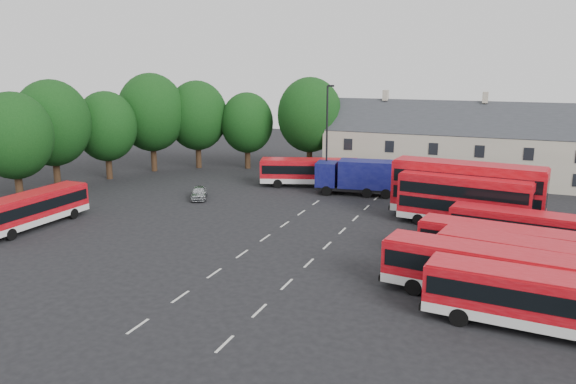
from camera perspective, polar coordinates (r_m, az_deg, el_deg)
name	(u,v)px	position (r m, az deg, el deg)	size (l,w,h in m)	color
ground	(254,246)	(41.59, -3.47, -5.46)	(140.00, 140.00, 0.00)	black
lane_markings	(295,242)	(42.41, 0.76, -5.06)	(5.15, 33.80, 0.01)	beige
treeline	(162,120)	(66.98, -12.69, 7.14)	(29.92, 32.59, 12.01)	black
terrace_houses	(481,148)	(66.38, 19.05, 4.24)	(35.70, 7.13, 10.06)	beige
bus_row_a	(537,297)	(30.78, 23.93, -9.75)	(10.94, 3.43, 3.04)	silver
bus_row_b	(483,269)	(33.50, 19.17, -7.41)	(11.30, 3.96, 3.13)	silver
bus_row_c	(536,263)	(35.54, 23.89, -6.63)	(11.37, 4.27, 3.14)	silver
bus_row_d	(501,244)	(38.79, 20.84, -4.95)	(10.57, 3.65, 2.93)	silver
bus_row_e	(521,226)	(43.74, 22.55, -3.25)	(10.01, 3.58, 2.77)	silver
bus_dd_south	(464,199)	(47.55, 17.43, -0.64)	(10.63, 3.77, 4.27)	silver
bus_dd_north	(467,189)	(49.29, 17.72, 0.34)	(12.55, 4.25, 5.04)	silver
bus_west	(33,207)	(50.03, -24.49, -1.40)	(2.53, 10.19, 2.87)	silver
bus_north	(310,170)	(60.93, 2.21, 2.25)	(10.83, 5.66, 3.00)	silver
box_truck	(358,176)	(57.27, 7.10, 1.67)	(8.42, 3.65, 3.57)	black
silver_car	(199,193)	(56.06, -9.03, -0.07)	(1.49, 3.70, 1.26)	#ADB0B5
lamppost	(327,136)	(57.79, 3.99, 5.72)	(0.76, 0.36, 10.99)	black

